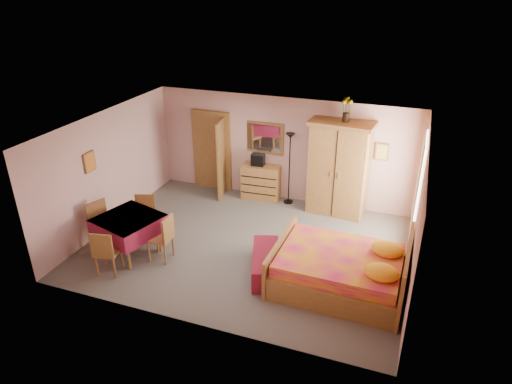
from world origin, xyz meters
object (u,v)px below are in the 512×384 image
at_px(chest_of_drawers, 261,182).
at_px(bed, 340,260).
at_px(chair_south, 108,251).
at_px(chair_west, 104,226).
at_px(sunflower_vase, 346,110).
at_px(wardrobe, 338,169).
at_px(wall_mirror, 264,138).
at_px(bench, 266,263).
at_px(stereo, 258,160).
at_px(dining_table, 130,235).
at_px(chair_north, 145,218).
at_px(chair_east, 160,238).
at_px(floor_lamp, 289,169).

height_order(chest_of_drawers, bed, bed).
bearing_deg(chair_south, chair_west, 119.48).
bearing_deg(sunflower_vase, bed, -79.19).
distance_m(bed, chair_south, 4.33).
bearing_deg(wardrobe, bed, -73.04).
height_order(wardrobe, sunflower_vase, sunflower_vase).
height_order(wall_mirror, bench, wall_mirror).
relative_size(chest_of_drawers, bench, 0.71).
bearing_deg(stereo, sunflower_vase, -2.59).
distance_m(sunflower_vase, dining_table, 5.30).
bearing_deg(bed, chair_west, -174.25).
bearing_deg(stereo, wardrobe, -3.14).
bearing_deg(chest_of_drawers, wardrobe, -6.78).
height_order(chest_of_drawers, chair_south, chair_south).
bearing_deg(chair_north, bench, 152.41).
bearing_deg(stereo, chair_north, -121.42).
distance_m(wardrobe, bed, 2.97).
height_order(chest_of_drawers, sunflower_vase, sunflower_vase).
relative_size(stereo, chair_north, 0.34).
xyz_separation_m(dining_table, chair_west, (-0.63, 0.00, 0.08)).
height_order(bed, chair_east, bed).
bearing_deg(wall_mirror, chair_east, -102.47).
relative_size(bench, dining_table, 1.18).
distance_m(chest_of_drawers, chair_south, 4.36).
height_order(stereo, chair_north, stereo).
height_order(wall_mirror, chair_north, wall_mirror).
distance_m(bed, dining_table, 4.20).
distance_m(wall_mirror, stereo, 0.56).
bearing_deg(floor_lamp, stereo, 179.00).
relative_size(chair_north, chair_east, 0.96).
bearing_deg(chair_south, stereo, 57.18).
height_order(wardrobe, chair_east, wardrobe).
xyz_separation_m(chest_of_drawers, chair_east, (-0.96, -3.29, 0.04)).
bearing_deg(wardrobe, bench, -99.69).
distance_m(sunflower_vase, chair_south, 5.75).
relative_size(sunflower_vase, bed, 0.23).
distance_m(stereo, bench, 3.40).
height_order(chair_north, chair_east, chair_east).
distance_m(chest_of_drawers, chair_east, 3.43).
bearing_deg(dining_table, sunflower_vase, 41.60).
relative_size(wall_mirror, chair_west, 1.02).
distance_m(sunflower_vase, chair_east, 4.81).
bearing_deg(floor_lamp, chair_south, -120.60).
xyz_separation_m(chair_south, chair_north, (-0.07, 1.37, -0.01)).
relative_size(wall_mirror, chair_east, 1.05).
distance_m(floor_lamp, chair_west, 4.49).
relative_size(bed, chair_south, 2.48).
bearing_deg(chair_west, stereo, 167.81).
distance_m(chest_of_drawers, bed, 3.90).
bearing_deg(bed, chair_east, -173.14).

